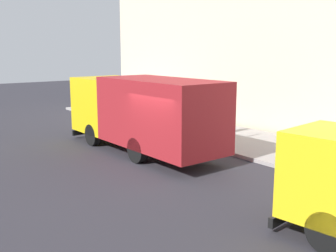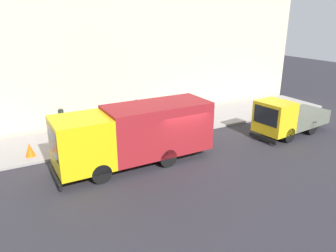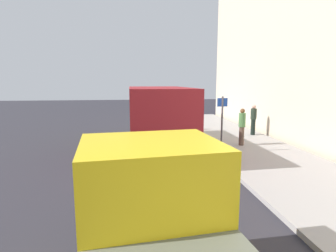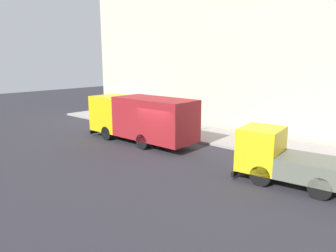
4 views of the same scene
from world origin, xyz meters
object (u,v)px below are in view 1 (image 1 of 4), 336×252
at_px(pedestrian_standing, 217,114).
at_px(traffic_cone_orange, 143,116).
at_px(pedestrian_walking, 207,106).
at_px(large_utility_truck, 142,111).
at_px(street_sign_post, 214,110).

distance_m(pedestrian_standing, traffic_cone_orange, 4.76).
relative_size(pedestrian_walking, pedestrian_standing, 0.98).
distance_m(large_utility_truck, pedestrian_walking, 6.33).
height_order(large_utility_truck, pedestrian_standing, large_utility_truck).
bearing_deg(traffic_cone_orange, large_utility_truck, -124.48).
height_order(pedestrian_standing, traffic_cone_orange, pedestrian_standing).
xyz_separation_m(large_utility_truck, street_sign_post, (2.71, -1.25, -0.07)).
bearing_deg(street_sign_post, pedestrian_standing, 41.20).
relative_size(traffic_cone_orange, street_sign_post, 0.29).
bearing_deg(traffic_cone_orange, pedestrian_walking, -39.40).
relative_size(pedestrian_walking, street_sign_post, 0.72).
relative_size(pedestrian_walking, traffic_cone_orange, 2.44).
relative_size(pedestrian_standing, traffic_cone_orange, 2.50).
bearing_deg(pedestrian_standing, street_sign_post, 138.83).
xyz_separation_m(large_utility_truck, pedestrian_walking, (5.82, 2.43, -0.58)).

